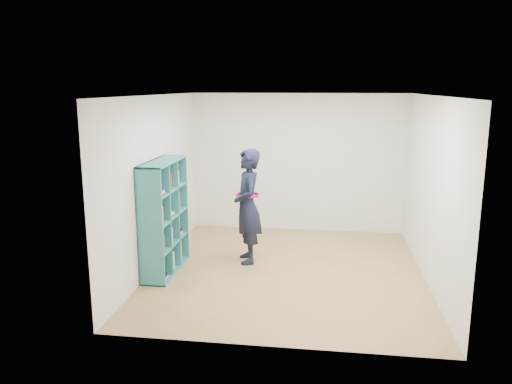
# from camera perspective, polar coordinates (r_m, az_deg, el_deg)

# --- Properties ---
(floor) EXTENTS (4.50, 4.50, 0.00)m
(floor) POSITION_cam_1_polar(r_m,az_deg,el_deg) (7.62, 3.58, -8.98)
(floor) COLOR olive
(floor) RESTS_ON ground
(ceiling) EXTENTS (4.50, 4.50, 0.00)m
(ceiling) POSITION_cam_1_polar(r_m,az_deg,el_deg) (7.11, 3.86, 10.97)
(ceiling) COLOR white
(ceiling) RESTS_ON wall_back
(wall_left) EXTENTS (0.02, 4.50, 2.60)m
(wall_left) POSITION_cam_1_polar(r_m,az_deg,el_deg) (7.66, -11.37, 1.05)
(wall_left) COLOR silver
(wall_left) RESTS_ON floor
(wall_right) EXTENTS (0.02, 4.50, 2.60)m
(wall_right) POSITION_cam_1_polar(r_m,az_deg,el_deg) (7.39, 19.38, 0.18)
(wall_right) COLOR silver
(wall_right) RESTS_ON floor
(wall_back) EXTENTS (4.00, 0.02, 2.60)m
(wall_back) POSITION_cam_1_polar(r_m,az_deg,el_deg) (9.47, 4.75, 3.31)
(wall_back) COLOR silver
(wall_back) RESTS_ON floor
(wall_front) EXTENTS (4.00, 0.02, 2.60)m
(wall_front) POSITION_cam_1_polar(r_m,az_deg,el_deg) (5.08, 1.78, -4.34)
(wall_front) COLOR silver
(wall_front) RESTS_ON floor
(bookshelf) EXTENTS (0.37, 1.25, 1.67)m
(bookshelf) POSITION_cam_1_polar(r_m,az_deg,el_deg) (7.49, -10.65, -2.98)
(bookshelf) COLOR #28707D
(bookshelf) RESTS_ON floor
(person) EXTENTS (0.60, 0.75, 1.79)m
(person) POSITION_cam_1_polar(r_m,az_deg,el_deg) (7.75, -0.97, -1.64)
(person) COLOR black
(person) RESTS_ON floor
(smartphone) EXTENTS (0.05, 0.09, 0.12)m
(smartphone) POSITION_cam_1_polar(r_m,az_deg,el_deg) (7.78, -2.02, -0.70)
(smartphone) COLOR silver
(smartphone) RESTS_ON person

